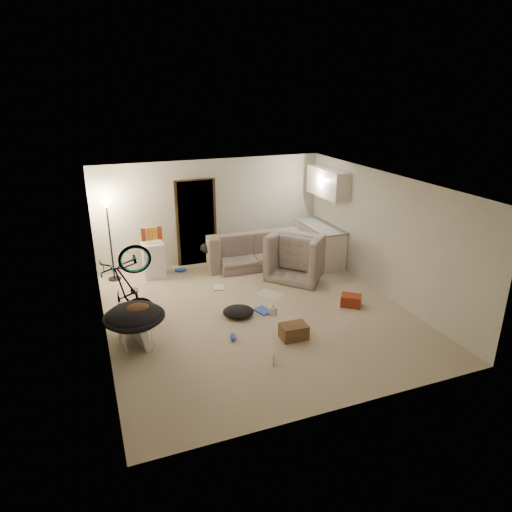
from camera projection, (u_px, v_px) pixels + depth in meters
name	position (u px, v px, depth m)	size (l,w,h in m)	color
floor	(257.00, 313.00, 8.74)	(5.50, 6.00, 0.02)	#C1AE94
ceiling	(257.00, 182.00, 7.86)	(5.50, 6.00, 0.02)	white
wall_back	(212.00, 212.00, 10.93)	(5.50, 0.02, 2.50)	beige
wall_front	(345.00, 327.00, 5.66)	(5.50, 0.02, 2.50)	beige
wall_left	(98.00, 272.00, 7.36)	(0.02, 6.00, 2.50)	beige
wall_right	(384.00, 235.00, 9.23)	(0.02, 6.00, 2.50)	beige
doorway	(196.00, 223.00, 10.84)	(0.85, 0.10, 2.04)	black
door_trim	(196.00, 223.00, 10.81)	(0.97, 0.04, 2.10)	#372313
floor_lamp	(108.00, 223.00, 9.78)	(0.28, 0.28, 1.81)	black
kitchen_counter	(320.00, 244.00, 11.15)	(0.60, 1.50, 0.88)	silver
counter_top	(321.00, 226.00, 10.99)	(0.64, 1.54, 0.04)	gray
kitchen_uppers	(328.00, 183.00, 10.67)	(0.38, 1.40, 0.65)	silver
sofa	(250.00, 251.00, 11.03)	(2.20, 0.86, 0.64)	#384038
armchair	(301.00, 259.00, 10.37)	(1.20, 1.05, 0.78)	#384038
bicycle	(130.00, 306.00, 8.05)	(0.56, 1.62, 0.85)	black
book_asset	(274.00, 366.00, 7.03)	(0.15, 0.21, 0.02)	maroon
mini_fridge	(153.00, 259.00, 10.31)	(0.46, 0.46, 0.78)	white
snack_box_0	(143.00, 235.00, 10.04)	(0.10, 0.07, 0.30)	maroon
snack_box_1	(149.00, 234.00, 10.08)	(0.10, 0.07, 0.30)	orange
snack_box_2	(154.00, 234.00, 10.12)	(0.10, 0.07, 0.30)	gold
snack_box_3	(160.00, 233.00, 10.16)	(0.10, 0.07, 0.30)	maroon
saucer_chair	(135.00, 322.00, 7.50)	(1.01, 1.01, 0.72)	silver
hoodie	(137.00, 311.00, 7.42)	(0.48, 0.40, 0.22)	#492B19
sofa_drape	(212.00, 248.00, 10.63)	(0.56, 0.46, 0.28)	black
tv_box	(135.00, 326.00, 7.63)	(0.11, 0.90, 0.59)	silver
drink_case_a	(294.00, 331.00, 7.80)	(0.45, 0.32, 0.26)	brown
drink_case_b	(351.00, 300.00, 8.97)	(0.39, 0.29, 0.22)	maroon
juicer	(273.00, 310.00, 8.63)	(0.15, 0.15, 0.22)	beige
newspaper	(269.00, 294.00, 9.49)	(0.40, 0.52, 0.01)	silver
book_blue	(263.00, 311.00, 8.77)	(0.25, 0.34, 0.03)	#324FB6
book_white	(219.00, 288.00, 9.78)	(0.22, 0.29, 0.03)	silver
shoe_0	(181.00, 270.00, 10.63)	(0.28, 0.12, 0.11)	#324FB6
shoe_1	(222.00, 267.00, 10.82)	(0.26, 0.10, 0.09)	slate
shoe_2	(233.00, 337.00, 7.78)	(0.26, 0.11, 0.10)	#324FB6
clothes_lump_a	(238.00, 312.00, 8.56)	(0.59, 0.50, 0.19)	black
clothes_lump_b	(242.00, 264.00, 10.94)	(0.51, 0.44, 0.15)	black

